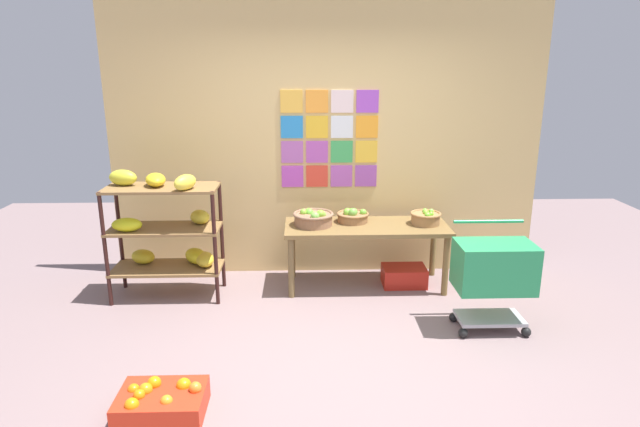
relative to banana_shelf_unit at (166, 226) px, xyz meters
name	(u,v)px	position (x,y,z in m)	size (l,w,h in m)	color
ground	(337,363)	(1.51, -1.27, -0.69)	(9.70, 9.70, 0.00)	slate
back_wall_with_art	(326,138)	(1.51, 0.62, 0.73)	(4.35, 0.07, 2.83)	#D6B470
banana_shelf_unit	(166,226)	(0.00, 0.00, 0.00)	(1.01, 0.53, 1.21)	black
display_table	(366,232)	(1.88, 0.16, -0.13)	(1.58, 0.63, 0.63)	brown
fruit_basket_centre	(353,216)	(1.76, 0.28, 0.00)	(0.32, 0.32, 0.15)	#946740
fruit_basket_back_right	(426,217)	(2.46, 0.18, 0.01)	(0.30, 0.30, 0.15)	#9B6F42
fruit_basket_right	(313,218)	(1.37, 0.17, 0.02)	(0.39, 0.39, 0.17)	#906449
produce_crate_under_table	(404,276)	(2.27, 0.16, -0.59)	(0.43, 0.30, 0.19)	red
orange_crate_foreground	(162,402)	(0.37, -1.84, -0.60)	(0.54, 0.39, 0.22)	red
shopping_cart	(494,270)	(2.81, -0.78, -0.16)	(0.62, 0.42, 0.89)	black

